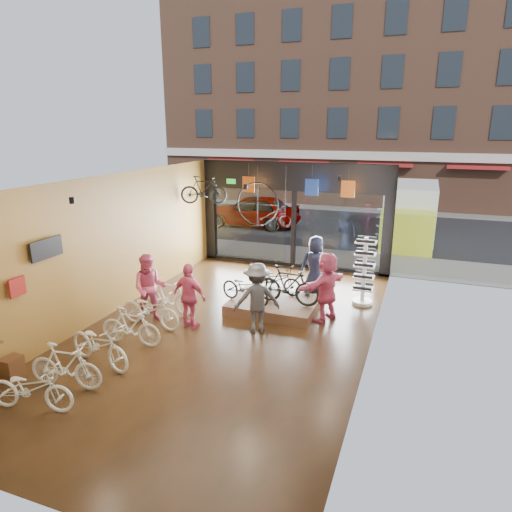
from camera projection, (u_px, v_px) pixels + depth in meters
The scene contains 35 objects.
ground_plane at pixel (228, 331), 11.62m from camera, with size 7.00×12.00×0.04m, color black.
ceiling at pixel (225, 180), 10.57m from camera, with size 7.00×12.00×0.04m, color black.
wall_left at pixel (107, 246), 12.27m from camera, with size 0.04×12.00×3.80m, color #A67D30.
wall_right at pixel (375, 275), 9.92m from camera, with size 0.04×12.00×3.80m, color beige.
wall_back at pixel (31, 386), 5.67m from camera, with size 7.00×0.04×3.80m, color beige.
storefront at pixel (294, 216), 16.51m from camera, with size 7.00×0.26×3.80m, color black, non-canonical shape.
exit_sign at pixel (231, 181), 16.89m from camera, with size 0.35×0.06×0.18m, color #198C26.
street_road at pixel (337, 221), 25.15m from camera, with size 30.00×18.00×0.02m, color black.
sidewalk_near at pixel (301, 256), 18.09m from camera, with size 30.00×2.40×0.12m, color slate.
sidewalk_far at pixel (349, 208), 28.74m from camera, with size 30.00×2.00×0.12m, color slate.
opposite_building at pixel (362, 94), 29.09m from camera, with size 26.00×5.00×14.00m, color brown.
street_car at pixel (252, 211), 23.51m from camera, with size 1.95×4.83×1.65m, color gray.
box_truck at pixel (410, 215), 19.90m from camera, with size 2.14×6.42×2.53m, color silver, non-canonical shape.
floor_bike_0 at pixel (31, 388), 8.27m from camera, with size 0.58×1.65×0.87m, color white.
floor_bike_1 at pixel (65, 366), 8.97m from camera, with size 0.44×1.57×0.94m, color white.
floor_bike_2 at pixel (99, 344), 9.83m from camera, with size 0.64×1.83×0.96m, color white.
floor_bike_3 at pixel (131, 326), 10.76m from camera, with size 0.44×1.55×0.93m, color white.
floor_bike_4 at pixel (150, 309), 11.74m from camera, with size 0.62×1.79×0.94m, color white.
floor_bike_5 at pixel (167, 296), 12.51m from camera, with size 0.50×1.76×1.06m, color white.
display_platform at pixel (274, 305), 12.85m from camera, with size 2.40×1.80×0.30m, color brown.
display_bike_left at pixel (245, 288), 12.55m from camera, with size 0.56×1.60×0.84m, color black.
display_bike_mid at pixel (288, 285), 12.43m from camera, with size 0.50×1.78×1.07m, color black.
display_bike_right at pixel (276, 279), 13.26m from camera, with size 0.56×1.60×0.84m, color black.
customer_1 at pixel (150, 288), 12.01m from camera, with size 0.89×0.69×1.82m, color #CC4C72.
customer_2 at pixel (190, 296), 11.58m from camera, with size 1.00×0.42×1.71m, color #CC4C72.
customer_3 at pixel (257, 298), 11.31m from camera, with size 1.17×0.67×1.81m, color #3F3F44.
customer_4 at pixel (315, 266), 13.82m from camera, with size 0.91×0.59×1.86m, color #161C33.
customer_5 at pixel (326, 286), 12.02m from camera, with size 1.75×0.56×1.88m, color #CC4C72.
sunglasses_rack at pixel (364, 271), 13.10m from camera, with size 0.59×0.49×2.00m, color white, non-canonical shape.
wall_merch at pixel (5, 317), 9.24m from camera, with size 0.40×2.40×2.60m, color navy, non-canonical shape.
penny_farthing at pixel (266, 206), 14.88m from camera, with size 1.80×0.06×1.44m, color black, non-canonical shape.
hung_bike at pixel (204, 190), 15.51m from camera, with size 0.45×1.58×0.95m, color black.
jersey_left at pixel (249, 184), 15.96m from camera, with size 0.45×0.03×0.55m, color #CC5919.
jersey_mid at pixel (312, 187), 15.20m from camera, with size 0.45×0.03×0.55m, color #1E3F99.
jersey_right at pixel (348, 189), 14.80m from camera, with size 0.45×0.03×0.55m, color #CC5919.
Camera 1 is at (4.37, -9.74, 5.01)m, focal length 32.00 mm.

